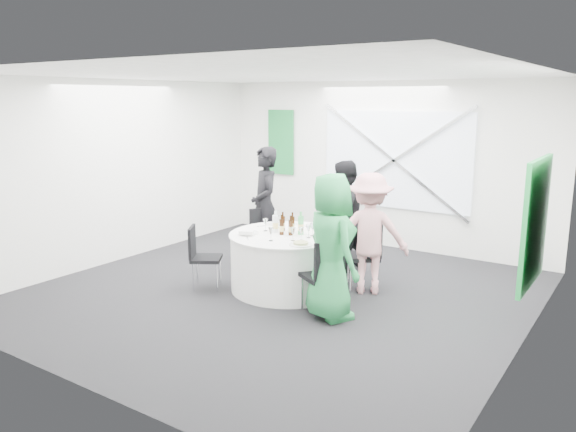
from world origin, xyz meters
The scene contains 48 objects.
floor centered at (0.00, 0.00, 0.00)m, with size 6.00×6.00×0.00m, color black.
ceiling centered at (0.00, 0.00, 2.80)m, with size 6.00×6.00×0.00m, color silver.
wall_back centered at (0.00, 3.00, 1.40)m, with size 6.00×6.00×0.00m, color white.
wall_front centered at (0.00, -3.00, 1.40)m, with size 6.00×6.00×0.00m, color white.
wall_left centered at (-3.00, 0.00, 1.40)m, with size 6.00×6.00×0.00m, color white.
wall_right centered at (3.00, 0.00, 1.40)m, with size 6.00×6.00×0.00m, color white.
window_panel centered at (0.30, 2.96, 1.50)m, with size 2.60×0.03×1.60m, color silver.
window_brace_a centered at (0.30, 2.92, 1.50)m, with size 0.05×0.05×3.16m, color silver.
window_brace_b centered at (0.30, 2.92, 1.50)m, with size 0.05×0.05×3.16m, color silver.
green_banner centered at (-2.00, 2.95, 1.70)m, with size 0.55×0.04×1.20m, color #156935.
green_sign centered at (2.94, 0.60, 1.20)m, with size 0.05×1.20×1.40m, color #198A39.
banquet_table centered at (0.00, 0.20, 0.38)m, with size 1.56×1.56×0.76m.
chair_back centered at (0.07, 1.26, 0.53)m, with size 0.43×0.44×0.90m.
chair_back_left centered at (-0.84, 0.81, 0.52)m, with size 0.57×0.57×0.89m.
chair_back_right centered at (0.91, 0.79, 0.54)m, with size 0.59×0.58×0.93m.
chair_front_right centered at (0.87, -0.33, 0.54)m, with size 0.58×0.57×0.92m.
chair_front_left centered at (-0.98, -0.43, 0.50)m, with size 0.54×0.54×0.85m.
person_man_back_left centered at (-0.95, 0.99, 0.90)m, with size 0.66×0.43×1.81m, color black.
person_man_back centered at (0.19, 1.35, 0.82)m, with size 0.80×0.44×1.64m, color black.
person_woman_pink centered at (0.95, 0.68, 0.79)m, with size 1.03×0.48×1.59m, color pink.
person_woman_green centered at (0.96, -0.36, 0.85)m, with size 0.83×0.54×1.70m, color #248544.
plate_back centered at (0.06, 0.78, 0.77)m, with size 0.29×0.29×0.01m.
plate_back_left centered at (-0.45, 0.55, 0.77)m, with size 0.24×0.24×0.01m.
plate_back_right centered at (0.52, 0.48, 0.78)m, with size 0.28×0.28×0.04m.
plate_front_right centered at (0.45, -0.20, 0.78)m, with size 0.29×0.29×0.04m.
plate_front_left centered at (-0.45, -0.07, 0.77)m, with size 0.26×0.26×0.01m.
napkin centered at (-0.40, -0.18, 0.80)m, with size 0.18×0.12×0.05m, color silver.
beer_bottle_a centered at (-0.15, 0.30, 0.86)m, with size 0.06×0.06×0.26m.
beer_bottle_b centered at (0.00, 0.30, 0.87)m, with size 0.06×0.06×0.27m.
beer_bottle_c centered at (0.07, 0.16, 0.86)m, with size 0.06×0.06×0.26m.
beer_bottle_d centered at (-0.04, 0.11, 0.86)m, with size 0.06×0.06×0.26m.
green_water_bottle centered at (0.16, 0.27, 0.88)m, with size 0.08×0.08×0.30m.
clear_water_bottle centered at (-0.18, 0.18, 0.87)m, with size 0.08×0.08×0.29m.
wine_glass_a centered at (0.34, 0.17, 0.88)m, with size 0.07×0.07×0.17m.
wine_glass_b centered at (-0.34, 0.17, 0.88)m, with size 0.07×0.07×0.17m.
wine_glass_c centered at (0.33, 0.28, 0.88)m, with size 0.07×0.07×0.17m.
wine_glass_d centered at (-0.33, 0.42, 0.88)m, with size 0.07×0.07×0.17m.
wine_glass_e centered at (0.03, -0.23, 0.88)m, with size 0.07×0.07×0.17m.
wine_glass_f centered at (0.26, -0.07, 0.88)m, with size 0.07×0.07×0.17m.
wine_glass_g centered at (0.33, 0.00, 0.88)m, with size 0.07×0.07×0.17m.
fork_a centered at (0.56, 0.32, 0.76)m, with size 0.01×0.15×0.01m, color silver.
knife_a centered at (0.38, 0.64, 0.76)m, with size 0.01×0.15×0.01m, color silver.
fork_b centered at (-0.41, 0.61, 0.76)m, with size 0.01×0.15×0.01m, color silver.
knife_b centered at (-0.55, 0.36, 0.76)m, with size 0.01×0.15×0.01m, color silver.
fork_c centered at (0.21, 0.73, 0.76)m, with size 0.01×0.15×0.01m, color silver.
knife_c centered at (-0.22, 0.73, 0.76)m, with size 0.01×0.15×0.01m, color silver.
fork_d centered at (-0.51, -0.08, 0.76)m, with size 0.01×0.15×0.01m, color silver.
knife_d centered at (-0.29, -0.30, 0.76)m, with size 0.01×0.15×0.01m, color silver.
Camera 1 is at (4.00, -5.78, 2.52)m, focal length 35.00 mm.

